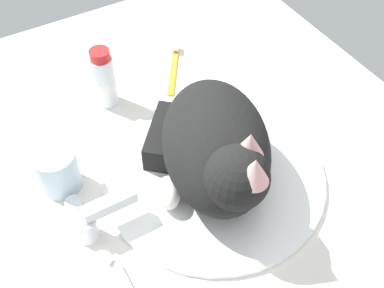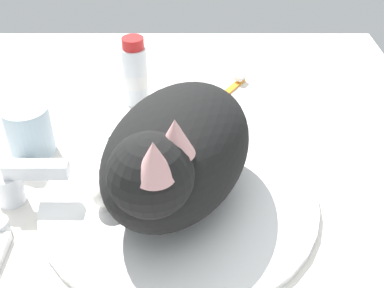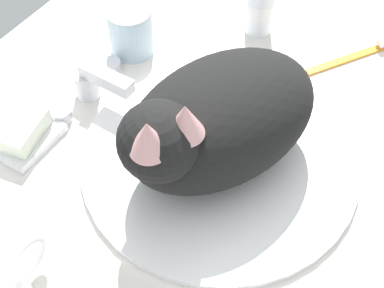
{
  "view_description": "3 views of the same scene",
  "coord_description": "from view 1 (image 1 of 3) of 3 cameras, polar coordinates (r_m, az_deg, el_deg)",
  "views": [
    {
      "loc": [
        -40.19,
        27.34,
        63.53
      ],
      "look_at": [
        2.05,
        2.95,
        7.93
      ],
      "focal_mm": 45.33,
      "sensor_mm": 36.0,
      "label": 1
    },
    {
      "loc": [
        -47.58,
        -1.7,
        43.74
      ],
      "look_at": [
        1.84,
        -1.68,
        7.95
      ],
      "focal_mm": 45.5,
      "sensor_mm": 36.0,
      "label": 2
    },
    {
      "loc": [
        -36.59,
        -18.98,
        56.34
      ],
      "look_at": [
        -2.72,
        2.51,
        4.53
      ],
      "focal_mm": 49.72,
      "sensor_mm": 36.0,
      "label": 3
    }
  ],
  "objects": [
    {
      "name": "toothpaste_bottle",
      "position": [
        0.9,
        -10.32,
        7.52
      ],
      "size": [
        4.3,
        4.3,
        11.88
      ],
      "color": "white",
      "rests_on": "ground_plane"
    },
    {
      "name": "cat",
      "position": [
        0.73,
        2.82,
        -0.56
      ],
      "size": [
        30.48,
        24.81,
        16.98
      ],
      "color": "black",
      "rests_on": "sink_basin"
    },
    {
      "name": "ground_plane",
      "position": [
        0.81,
        2.54,
        -4.55
      ],
      "size": [
        110.0,
        82.5,
        3.0
      ],
      "primitive_type": "cube",
      "color": "silver"
    },
    {
      "name": "faucet",
      "position": [
        0.73,
        -11.55,
        -9.03
      ],
      "size": [
        14.02,
        9.95,
        6.32
      ],
      "color": "silver",
      "rests_on": "ground_plane"
    },
    {
      "name": "rinse_cup",
      "position": [
        0.79,
        -15.52,
        -3.0
      ],
      "size": [
        6.64,
        6.64,
        7.53
      ],
      "color": "silver",
      "rests_on": "ground_plane"
    },
    {
      "name": "toothbrush",
      "position": [
        0.99,
        -2.18,
        9.19
      ],
      "size": [
        13.28,
        9.27,
        1.6
      ],
      "color": "orange",
      "rests_on": "ground_plane"
    },
    {
      "name": "sink_basin",
      "position": [
        0.8,
        2.58,
        -3.69
      ],
      "size": [
        36.15,
        36.15,
        1.01
      ],
      "primitive_type": "cylinder",
      "color": "white",
      "rests_on": "ground_plane"
    }
  ]
}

